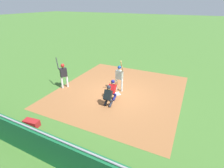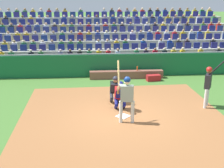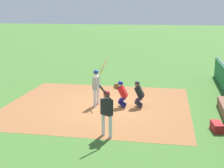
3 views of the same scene
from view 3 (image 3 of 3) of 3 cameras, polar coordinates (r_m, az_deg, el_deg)
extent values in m
plane|color=#406D2B|center=(15.18, -0.78, -4.00)|extent=(160.00, 160.00, 0.00)
cube|color=#935C34|center=(15.28, -2.62, -3.87)|extent=(8.17, 8.94, 0.01)
cube|color=white|center=(15.17, -0.78, -3.94)|extent=(0.62, 0.62, 0.02)
cylinder|color=silver|center=(14.92, -3.17, -2.64)|extent=(0.14, 0.14, 0.84)
cylinder|color=silver|center=(15.30, -2.59, -2.21)|extent=(0.14, 0.14, 0.84)
cube|color=#97A297|center=(14.93, -2.91, 0.24)|extent=(0.50, 0.27, 0.60)
sphere|color=beige|center=(14.83, -2.93, 1.92)|extent=(0.22, 0.22, 0.22)
sphere|color=navy|center=(14.82, -2.93, 2.15)|extent=(0.24, 0.24, 0.24)
cylinder|color=#97A297|center=(14.91, -2.76, 1.34)|extent=(0.51, 0.20, 0.14)
cylinder|color=#97A297|center=(15.08, -2.50, 1.49)|extent=(0.18, 0.16, 0.13)
cylinder|color=tan|center=(14.99, -1.65, 3.09)|extent=(0.07, 0.44, 0.84)
sphere|color=black|center=(15.11, -2.34, 1.61)|extent=(0.06, 0.06, 0.06)
cylinder|color=navy|center=(14.89, 1.80, -3.74)|extent=(0.14, 0.39, 0.34)
cylinder|color=navy|center=(14.83, 1.80, -2.93)|extent=(0.14, 0.38, 0.33)
cylinder|color=navy|center=(15.19, 1.99, -3.39)|extent=(0.14, 0.39, 0.34)
cylinder|color=navy|center=(15.13, 2.00, -2.59)|extent=(0.14, 0.38, 0.33)
cube|color=red|center=(14.88, 2.00, -1.46)|extent=(0.42, 0.47, 0.60)
cube|color=navy|center=(14.90, 1.56, -1.44)|extent=(0.38, 0.26, 0.43)
sphere|color=beige|center=(14.81, 1.54, -0.11)|extent=(0.22, 0.22, 0.22)
cube|color=black|center=(14.81, 1.54, -0.11)|extent=(0.20, 0.13, 0.19)
sphere|color=navy|center=(14.80, 1.54, 0.12)|extent=(0.24, 0.24, 0.24)
cylinder|color=brown|center=(14.99, 0.86, -0.46)|extent=(0.07, 0.30, 0.30)
cylinder|color=red|center=(15.01, 1.53, -0.72)|extent=(0.16, 0.40, 0.22)
cylinder|color=#23242F|center=(14.92, 4.83, -3.75)|extent=(0.14, 0.38, 0.34)
cylinder|color=#23242F|center=(14.85, 4.85, -2.94)|extent=(0.14, 0.38, 0.33)
cylinder|color=#23242F|center=(15.22, 4.96, -3.40)|extent=(0.14, 0.38, 0.34)
cylinder|color=#23242F|center=(15.16, 4.98, -2.60)|extent=(0.14, 0.38, 0.33)
cube|color=black|center=(14.91, 5.05, -1.47)|extent=(0.42, 0.46, 0.60)
cube|color=#23242F|center=(14.92, 4.60, -1.45)|extent=(0.38, 0.25, 0.44)
sphere|color=#A47A52|center=(14.83, 4.61, -0.12)|extent=(0.22, 0.22, 0.22)
cube|color=black|center=(14.83, 4.61, -0.12)|extent=(0.20, 0.13, 0.20)
sphere|color=#23242F|center=(14.82, 4.61, 0.11)|extent=(0.24, 0.24, 0.24)
cube|color=maroon|center=(12.78, 18.55, -7.38)|extent=(0.81, 0.47, 0.33)
cylinder|color=silver|center=(11.65, -1.60, -7.36)|extent=(0.18, 0.18, 0.83)
cylinder|color=silver|center=(11.41, -0.29, -7.82)|extent=(0.18, 0.18, 0.83)
cube|color=black|center=(11.29, -0.97, -4.21)|extent=(0.42, 0.49, 0.59)
sphere|color=brown|center=(11.16, -0.97, -2.04)|extent=(0.22, 0.22, 0.22)
sphere|color=red|center=(11.15, -0.98, -1.75)|extent=(0.24, 0.24, 0.24)
cylinder|color=black|center=(11.16, -0.87, -2.92)|extent=(0.36, 0.43, 0.14)
cylinder|color=black|center=(11.04, -0.21, -3.10)|extent=(0.18, 0.16, 0.13)
cylinder|color=black|center=(10.73, -1.17, -1.71)|extent=(0.49, 0.41, 0.67)
sphere|color=black|center=(10.98, -0.10, -3.06)|extent=(0.06, 0.06, 0.06)
camera|label=1|loc=(19.40, 30.61, 14.43)|focal=28.03mm
camera|label=2|loc=(20.27, -29.86, 11.53)|focal=45.28mm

